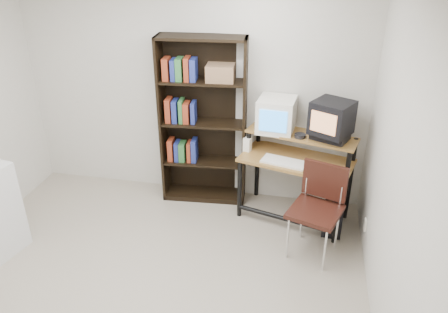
% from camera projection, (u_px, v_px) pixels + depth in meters
% --- Properties ---
extents(floor, '(4.00, 4.00, 0.01)m').
position_uv_depth(floor, '(137.00, 302.00, 3.83)').
color(floor, '#A79D8A').
rests_on(floor, ground).
extents(back_wall, '(4.00, 0.01, 2.60)m').
position_uv_depth(back_wall, '(192.00, 90.00, 5.00)').
color(back_wall, beige).
rests_on(back_wall, floor).
extents(right_wall, '(0.01, 4.00, 2.60)m').
position_uv_depth(right_wall, '(404.00, 201.00, 2.89)').
color(right_wall, beige).
rests_on(right_wall, floor).
extents(computer_desk, '(1.29, 0.87, 0.98)m').
position_uv_depth(computer_desk, '(297.00, 163.00, 4.72)').
color(computer_desk, olive).
rests_on(computer_desk, floor).
extents(crt_monitor, '(0.42, 0.43, 0.37)m').
position_uv_depth(crt_monitor, '(276.00, 115.00, 4.70)').
color(crt_monitor, white).
rests_on(crt_monitor, computer_desk).
extents(vcr, '(0.43, 0.38, 0.08)m').
position_uv_depth(vcr, '(330.00, 137.00, 4.54)').
color(vcr, black).
rests_on(vcr, computer_desk).
extents(crt_tv, '(0.49, 0.49, 0.35)m').
position_uv_depth(crt_tv, '(332.00, 118.00, 4.43)').
color(crt_tv, black).
rests_on(crt_tv, vcr).
extents(cd_spindle, '(0.13, 0.13, 0.05)m').
position_uv_depth(cd_spindle, '(300.00, 136.00, 4.58)').
color(cd_spindle, '#26262B').
rests_on(cd_spindle, computer_desk).
extents(keyboard, '(0.51, 0.32, 0.03)m').
position_uv_depth(keyboard, '(284.00, 163.00, 4.60)').
color(keyboard, white).
rests_on(keyboard, computer_desk).
extents(mousepad, '(0.27, 0.25, 0.01)m').
position_uv_depth(mousepad, '(323.00, 170.00, 4.48)').
color(mousepad, black).
rests_on(mousepad, computer_desk).
extents(mouse, '(0.12, 0.10, 0.03)m').
position_uv_depth(mouse, '(325.00, 169.00, 4.48)').
color(mouse, white).
rests_on(mouse, mousepad).
extents(desk_speaker, '(0.10, 0.09, 0.17)m').
position_uv_depth(desk_speaker, '(247.00, 145.00, 4.84)').
color(desk_speaker, white).
rests_on(desk_speaker, computer_desk).
extents(pc_tower, '(0.23, 0.46, 0.42)m').
position_uv_depth(pc_tower, '(334.00, 211.00, 4.73)').
color(pc_tower, black).
rests_on(pc_tower, floor).
extents(school_chair, '(0.59, 0.59, 0.93)m').
position_uv_depth(school_chair, '(319.00, 201.00, 4.23)').
color(school_chair, black).
rests_on(school_chair, floor).
extents(bookshelf, '(1.00, 0.40, 1.95)m').
position_uv_depth(bookshelf, '(203.00, 120.00, 4.98)').
color(bookshelf, black).
rests_on(bookshelf, floor).
extents(wall_outlet, '(0.02, 0.08, 0.12)m').
position_uv_depth(wall_outlet, '(365.00, 225.00, 4.35)').
color(wall_outlet, beige).
rests_on(wall_outlet, right_wall).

